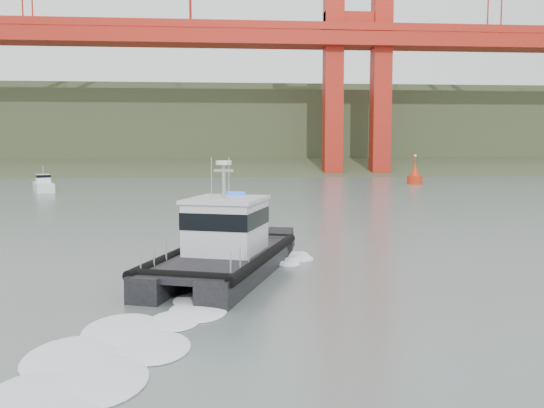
# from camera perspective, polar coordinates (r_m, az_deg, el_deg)

# --- Properties ---
(ground) EXTENTS (400.00, 400.00, 0.00)m
(ground) POSITION_cam_1_polar(r_m,az_deg,el_deg) (24.79, -2.74, -6.97)
(ground) COLOR #556560
(ground) RESTS_ON ground
(headlands) EXTENTS (500.00, 105.36, 27.12)m
(headlands) POSITION_cam_1_polar(r_m,az_deg,el_deg) (149.67, -4.82, 6.38)
(headlands) COLOR #2F3D23
(headlands) RESTS_ON ground
(patrol_boat) EXTENTS (6.78, 10.76, 4.91)m
(patrol_boat) POSITION_cam_1_polar(r_m,az_deg,el_deg) (25.10, -4.53, -3.96)
(patrol_boat) COLOR black
(patrol_boat) RESTS_ON ground
(motorboat) EXTENTS (3.67, 5.81, 3.03)m
(motorboat) POSITION_cam_1_polar(r_m,az_deg,el_deg) (72.60, -20.72, 1.70)
(motorboat) COLOR white
(motorboat) RESTS_ON ground
(nav_buoy) EXTENTS (2.00, 2.00, 4.16)m
(nav_buoy) POSITION_cam_1_polar(r_m,az_deg,el_deg) (82.38, 13.29, 2.60)
(nav_buoy) COLOR red
(nav_buoy) RESTS_ON ground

